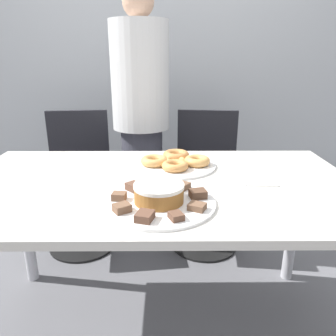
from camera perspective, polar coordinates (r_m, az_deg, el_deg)
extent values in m
plane|color=slate|center=(1.72, -1.60, -26.26)|extent=(12.00, 12.00, 0.00)
cube|color=#B2B7BC|center=(2.75, -1.20, 20.69)|extent=(8.00, 0.05, 2.60)
cube|color=silver|center=(1.30, -1.90, -3.01)|extent=(1.58, 0.88, 0.03)
cylinder|color=silver|center=(1.96, -23.65, -8.75)|extent=(0.06, 0.06, 0.72)
cylinder|color=silver|center=(1.94, 21.02, -8.77)|extent=(0.06, 0.06, 0.72)
cylinder|color=#383842|center=(2.19, -4.37, -3.13)|extent=(0.26, 0.26, 0.79)
cylinder|color=silver|center=(2.04, -4.88, 15.62)|extent=(0.35, 0.35, 0.62)
sphere|color=tan|center=(2.05, -5.23, 26.90)|extent=(0.18, 0.18, 0.18)
cylinder|color=black|center=(2.36, -14.51, -12.62)|extent=(0.44, 0.44, 0.01)
cylinder|color=#262626|center=(2.25, -14.95, -8.06)|extent=(0.06, 0.06, 0.40)
cube|color=black|center=(2.16, -15.44, -2.81)|extent=(0.49, 0.49, 0.04)
cube|color=black|center=(2.29, -15.25, 4.45)|extent=(0.40, 0.07, 0.42)
cylinder|color=black|center=(2.30, 6.23, -12.87)|extent=(0.44, 0.44, 0.01)
cylinder|color=#262626|center=(2.20, 6.42, -8.22)|extent=(0.06, 0.06, 0.40)
cube|color=black|center=(2.11, 6.64, -2.83)|extent=(0.48, 0.48, 0.04)
cube|color=black|center=(2.23, 6.78, 4.62)|extent=(0.40, 0.07, 0.42)
cylinder|color=white|center=(1.10, -1.57, -6.07)|extent=(0.38, 0.38, 0.01)
cylinder|color=white|center=(1.47, 1.17, 0.50)|extent=(0.37, 0.37, 0.01)
cylinder|color=#9E662D|center=(1.09, -1.59, -4.64)|extent=(0.17, 0.17, 0.05)
cylinder|color=white|center=(1.08, -1.60, -3.12)|extent=(0.17, 0.17, 0.01)
cube|color=brown|center=(1.05, 5.07, -6.70)|extent=(0.07, 0.06, 0.02)
cube|color=#513828|center=(1.13, 5.22, -4.50)|extent=(0.06, 0.06, 0.03)
cube|color=brown|center=(1.20, 2.44, -3.15)|extent=(0.07, 0.07, 0.02)
cube|color=brown|center=(1.22, -1.80, -2.67)|extent=(0.05, 0.05, 0.02)
cube|color=brown|center=(1.19, -5.97, -3.24)|extent=(0.07, 0.07, 0.03)
cube|color=brown|center=(1.12, -8.51, -4.88)|extent=(0.05, 0.04, 0.02)
cube|color=brown|center=(1.04, -8.03, -6.90)|extent=(0.07, 0.06, 0.03)
cube|color=brown|center=(0.98, -4.07, -8.38)|extent=(0.06, 0.07, 0.02)
cube|color=brown|center=(0.99, 1.42, -8.36)|extent=(0.05, 0.06, 0.02)
torus|color=tan|center=(1.47, 1.18, 1.22)|extent=(0.10, 0.10, 0.03)
torus|color=tan|center=(1.46, 5.09, 1.25)|extent=(0.11, 0.11, 0.04)
torus|color=#C68447|center=(1.54, 1.41, 2.23)|extent=(0.12, 0.12, 0.04)
torus|color=tan|center=(1.46, -2.41, 1.27)|extent=(0.12, 0.12, 0.04)
torus|color=#D18E4C|center=(1.40, 1.23, 0.40)|extent=(0.11, 0.11, 0.03)
cube|color=white|center=(1.34, 15.68, -2.24)|extent=(0.13, 0.11, 0.01)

